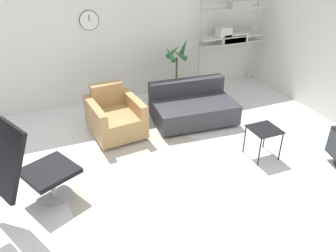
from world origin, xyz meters
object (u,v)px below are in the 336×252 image
at_px(couch_low, 192,108).
at_px(potted_plant, 177,76).
at_px(lounge_chair, 18,160).
at_px(armchair_red, 115,118).
at_px(shelf_unit, 232,30).
at_px(side_table, 264,132).

height_order(couch_low, potted_plant, potted_plant).
height_order(lounge_chair, armchair_red, lounge_chair).
xyz_separation_m(armchair_red, shelf_unit, (2.79, 1.08, 0.93)).
xyz_separation_m(armchair_red, potted_plant, (1.51, 0.94, 0.17)).
bearing_deg(couch_low, side_table, 111.88).
height_order(lounge_chair, side_table, lounge_chair).
bearing_deg(side_table, armchair_red, 140.91).
xyz_separation_m(side_table, potted_plant, (-0.31, 2.41, 0.05)).
distance_m(side_table, shelf_unit, 2.84).
xyz_separation_m(lounge_chair, couch_low, (2.76, 1.32, -0.49)).
bearing_deg(armchair_red, shelf_unit, -164.85).
xyz_separation_m(potted_plant, shelf_unit, (1.28, 0.14, 0.76)).
relative_size(couch_low, side_table, 3.11).
height_order(lounge_chair, couch_low, lounge_chair).
bearing_deg(couch_low, shelf_unit, -136.69).
height_order(armchair_red, couch_low, armchair_red).
relative_size(armchair_red, potted_plant, 0.77).
bearing_deg(armchair_red, couch_low, 171.49).
relative_size(lounge_chair, potted_plant, 1.00).
height_order(couch_low, side_table, couch_low).
height_order(armchair_red, side_table, armchair_red).
relative_size(armchair_red, shelf_unit, 0.50).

